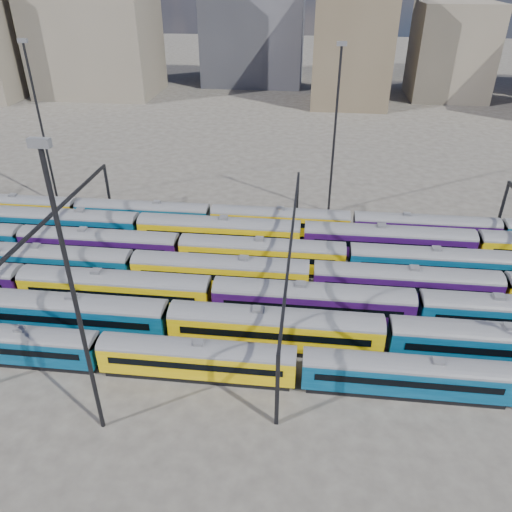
# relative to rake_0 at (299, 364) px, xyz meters

# --- Properties ---
(ground) EXTENTS (500.00, 500.00, 0.00)m
(ground) POSITION_rel_rake_0_xyz_m (-11.71, 15.00, -2.51)
(ground) COLOR #403C36
(ground) RESTS_ON ground
(rake_0) EXTENTS (116.37, 2.84, 4.77)m
(rake_0) POSITION_rel_rake_0_xyz_m (0.00, 0.00, 0.00)
(rake_0) COLOR black
(rake_0) RESTS_ON ground
(rake_1) EXTENTS (111.20, 3.26, 5.49)m
(rake_1) POSITION_rel_rake_0_xyz_m (-2.68, 5.00, 0.38)
(rake_1) COLOR black
(rake_1) RESTS_ON ground
(rake_2) EXTENTS (134.40, 3.28, 5.53)m
(rake_2) POSITION_rel_rake_0_xyz_m (-32.72, 10.00, 0.40)
(rake_2) COLOR black
(rake_2) RESTS_ON ground
(rake_3) EXTENTS (130.92, 3.19, 5.38)m
(rake_3) POSITION_rel_rake_0_xyz_m (0.82, 15.00, 0.32)
(rake_3) COLOR black
(rake_3) RESTS_ON ground
(rake_4) EXTENTS (108.14, 3.17, 5.34)m
(rake_4) POSITION_rel_rake_0_xyz_m (-5.58, 20.00, 0.30)
(rake_4) COLOR black
(rake_4) RESTS_ON ground
(rake_5) EXTENTS (159.78, 3.34, 5.63)m
(rake_5) POSITION_rel_rake_0_xyz_m (-12.06, 25.00, 0.45)
(rake_5) COLOR black
(rake_5) RESTS_ON ground
(rake_6) EXTENTS (123.14, 3.00, 5.06)m
(rake_6) POSITION_rel_rake_0_xyz_m (-14.29, 30.00, 0.15)
(rake_6) COLOR black
(rake_6) RESTS_ON ground
(gantry_1) EXTENTS (0.35, 40.35, 8.03)m
(gantry_1) POSITION_rel_rake_0_xyz_m (-31.71, 15.00, 4.28)
(gantry_1) COLOR black
(gantry_1) RESTS_ON ground
(gantry_2) EXTENTS (0.35, 40.35, 8.03)m
(gantry_2) POSITION_rel_rake_0_xyz_m (-1.71, 15.00, 4.28)
(gantry_2) COLOR black
(gantry_2) RESTS_ON ground
(mast_1) EXTENTS (1.40, 0.50, 25.60)m
(mast_1) POSITION_rel_rake_0_xyz_m (-41.71, 37.00, 11.46)
(mast_1) COLOR black
(mast_1) RESTS_ON ground
(mast_2) EXTENTS (1.40, 0.50, 25.60)m
(mast_2) POSITION_rel_rake_0_xyz_m (-16.71, -7.00, 11.46)
(mast_2) COLOR black
(mast_2) RESTS_ON ground
(mast_3) EXTENTS (1.40, 0.50, 25.60)m
(mast_3) POSITION_rel_rake_0_xyz_m (3.29, 39.00, 11.46)
(mast_3) COLOR black
(mast_3) RESTS_ON ground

